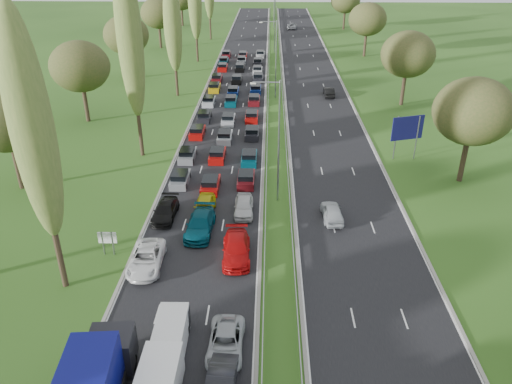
{
  "coord_description": "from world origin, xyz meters",
  "views": [
    {
      "loc": [
        3.6,
        -0.6,
        23.31
      ],
      "look_at": [
        2.4,
        41.78,
        1.5
      ],
      "focal_mm": 35.0,
      "sensor_mm": 36.0,
      "label": 1
    }
  ],
  "objects_px": {
    "info_sign": "(108,240)",
    "direction_sign": "(407,130)",
    "white_van_rear": "(171,336)",
    "near_car_2": "(146,259)",
    "near_car_3": "(165,211)"
  },
  "relations": [
    {
      "from": "white_van_rear",
      "to": "near_car_2",
      "type": "bearing_deg",
      "value": 111.09
    },
    {
      "from": "near_car_3",
      "to": "info_sign",
      "type": "height_order",
      "value": "info_sign"
    },
    {
      "from": "near_car_2",
      "to": "near_car_3",
      "type": "height_order",
      "value": "near_car_2"
    },
    {
      "from": "near_car_2",
      "to": "info_sign",
      "type": "distance_m",
      "value": 3.88
    },
    {
      "from": "white_van_rear",
      "to": "info_sign",
      "type": "xyz_separation_m",
      "value": [
        -6.99,
        10.28,
        0.39
      ]
    },
    {
      "from": "white_van_rear",
      "to": "info_sign",
      "type": "bearing_deg",
      "value": 123.17
    },
    {
      "from": "white_van_rear",
      "to": "direction_sign",
      "type": "height_order",
      "value": "direction_sign"
    },
    {
      "from": "near_car_2",
      "to": "white_van_rear",
      "type": "height_order",
      "value": "white_van_rear"
    },
    {
      "from": "white_van_rear",
      "to": "direction_sign",
      "type": "relative_size",
      "value": 0.92
    },
    {
      "from": "near_car_3",
      "to": "direction_sign",
      "type": "bearing_deg",
      "value": 31.85
    },
    {
      "from": "near_car_2",
      "to": "white_van_rear",
      "type": "distance_m",
      "value": 9.35
    },
    {
      "from": "near_car_3",
      "to": "white_van_rear",
      "type": "relative_size",
      "value": 1.01
    },
    {
      "from": "near_car_3",
      "to": "direction_sign",
      "type": "xyz_separation_m",
      "value": [
        25.32,
        14.49,
        2.85
      ]
    },
    {
      "from": "near_car_2",
      "to": "near_car_3",
      "type": "distance_m",
      "value": 7.74
    },
    {
      "from": "info_sign",
      "to": "direction_sign",
      "type": "height_order",
      "value": "direction_sign"
    }
  ]
}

